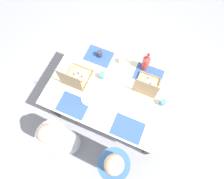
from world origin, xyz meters
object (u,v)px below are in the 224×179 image
at_px(soda_bottle, 146,63).
at_px(cup_red, 100,54).
at_px(plate_near_left, 110,88).
at_px(diner_left_seat, 114,164).
at_px(cup_spare, 121,60).
at_px(plate_far_left, 90,97).
at_px(cup_clear_right, 163,103).
at_px(pizza_box_center, 76,78).
at_px(diner_right_seat, 61,140).
at_px(condiment_bowl, 50,95).
at_px(cup_clear_left, 102,75).
at_px(pizza_box_corner_right, 147,86).

relative_size(soda_bottle, cup_red, 3.23).
distance_m(plate_near_left, diner_left_seat, 0.90).
distance_m(cup_spare, diner_left_seat, 1.27).
height_order(plate_far_left, cup_clear_right, cup_clear_right).
relative_size(pizza_box_center, cup_red, 3.42).
bearing_deg(plate_far_left, soda_bottle, -126.27).
relative_size(cup_spare, diner_right_seat, 0.08).
distance_m(plate_far_left, soda_bottle, 0.81).
relative_size(plate_far_left, condiment_bowl, 2.51).
xyz_separation_m(pizza_box_center, cup_spare, (-0.42, -0.45, -0.01)).
height_order(cup_clear_right, cup_clear_left, cup_clear_left).
height_order(soda_bottle, diner_left_seat, diner_left_seat).
distance_m(plate_far_left, diner_left_seat, 0.84).
relative_size(plate_near_left, cup_spare, 2.26).
bearing_deg(cup_red, pizza_box_center, 73.68).
height_order(pizza_box_center, diner_left_seat, diner_left_seat).
xyz_separation_m(pizza_box_corner_right, diner_left_seat, (0.03, 0.98, -0.26)).
distance_m(cup_clear_right, diner_left_seat, 0.93).
height_order(soda_bottle, cup_clear_left, soda_bottle).
xyz_separation_m(diner_left_seat, diner_right_seat, (0.70, 0.00, -0.01)).
relative_size(cup_clear_left, condiment_bowl, 1.22).
relative_size(soda_bottle, cup_clear_right, 3.16).
bearing_deg(condiment_bowl, diner_right_seat, 127.16).
distance_m(cup_clear_left, diner_left_seat, 1.07).
relative_size(cup_clear_left, cup_red, 1.06).
bearing_deg(cup_spare, plate_far_left, 74.48).
bearing_deg(pizza_box_center, plate_near_left, -173.38).
bearing_deg(plate_near_left, cup_clear_right, -174.52).
bearing_deg(cup_clear_left, plate_near_left, 146.81).
relative_size(pizza_box_corner_right, cup_clear_left, 2.93).
relative_size(pizza_box_corner_right, diner_left_seat, 0.27).
relative_size(cup_spare, condiment_bowl, 1.01).
xyz_separation_m(pizza_box_center, plate_near_left, (-0.44, -0.05, -0.04)).
xyz_separation_m(cup_clear_left, condiment_bowl, (0.48, 0.47, -0.03)).
bearing_deg(condiment_bowl, plate_near_left, -149.84).
distance_m(plate_near_left, cup_red, 0.49).
bearing_deg(condiment_bowl, pizza_box_corner_right, -151.46).
relative_size(cup_clear_right, cup_spare, 1.16).
bearing_deg(pizza_box_corner_right, diner_left_seat, 88.32).
xyz_separation_m(pizza_box_center, cup_red, (-0.13, -0.43, -0.00)).
relative_size(pizza_box_corner_right, soda_bottle, 0.97).
relative_size(pizza_box_center, condiment_bowl, 3.92).
height_order(soda_bottle, cup_red, soda_bottle).
bearing_deg(condiment_bowl, cup_clear_right, -161.38).
height_order(cup_red, condiment_bowl, cup_red).
distance_m(pizza_box_corner_right, condiment_bowl, 1.19).
relative_size(cup_red, condiment_bowl, 1.15).
distance_m(pizza_box_corner_right, diner_right_seat, 1.25).
distance_m(plate_near_left, cup_clear_right, 0.65).
relative_size(plate_far_left, soda_bottle, 0.68).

